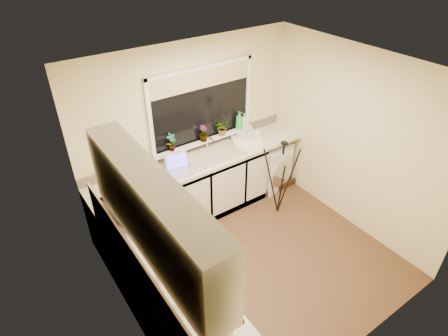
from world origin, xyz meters
TOP-DOWN VIEW (x-y plane):
  - floor at (0.00, 0.00)m, footprint 3.20×3.20m
  - ceiling at (0.00, 0.00)m, footprint 3.20×3.20m
  - wall_back at (0.00, 1.50)m, footprint 3.20×0.00m
  - wall_front at (0.00, -1.50)m, footprint 3.20×0.00m
  - wall_left at (-1.60, 0.00)m, footprint 0.00×3.00m
  - wall_right at (1.60, 0.00)m, footprint 0.00×3.00m
  - base_cabinet_back at (-0.33, 1.20)m, footprint 2.55×0.60m
  - base_cabinet_left at (-1.30, -0.30)m, footprint 0.54×2.40m
  - worktop_back at (0.00, 1.20)m, footprint 3.20×0.60m
  - worktop_left at (-1.30, -0.30)m, footprint 0.60×2.40m
  - upper_cabinet at (-1.44, -0.45)m, footprint 0.28×1.90m
  - splashback_left at (-1.59, -0.30)m, footprint 0.02×2.40m
  - splashback_back at (0.00, 1.49)m, footprint 3.20×0.02m
  - window_glass at (0.20, 1.49)m, footprint 1.50×0.02m
  - window_blind at (0.20, 1.46)m, footprint 1.50×0.02m
  - windowsill at (0.20, 1.43)m, footprint 1.60×0.14m
  - sink at (0.20, 1.20)m, footprint 0.82×0.46m
  - faucet at (0.20, 1.38)m, footprint 0.03×0.03m
  - washing_machine at (1.22, 1.16)m, footprint 0.62×0.60m
  - laptop at (-0.40, 1.14)m, footprint 0.35×0.35m
  - kettle at (-1.21, 0.35)m, footprint 0.16×0.16m
  - dish_rack at (0.79, 1.22)m, footprint 0.53×0.47m
  - tripod at (0.90, 0.56)m, footprint 0.66×0.66m
  - glass_jug at (-1.25, -1.15)m, footprint 0.11×0.11m
  - steel_jar at (-1.36, -0.30)m, footprint 0.08×0.08m
  - microwave at (-1.30, 0.65)m, footprint 0.48×0.57m
  - plant_a at (-0.33, 1.41)m, footprint 0.16×0.13m
  - plant_c at (0.16, 1.41)m, footprint 0.17×0.17m
  - plant_d at (0.48, 1.41)m, footprint 0.24×0.22m
  - soap_bottle_green at (0.79, 1.42)m, footprint 0.13×0.13m
  - soap_bottle_clear at (0.88, 1.41)m, footprint 0.11×0.11m
  - cup_back at (1.07, 1.30)m, footprint 0.14×0.14m
  - cup_left at (-1.33, -0.67)m, footprint 0.11×0.11m

SIDE VIEW (x-z plane):
  - floor at x=0.00m, z-range 0.00..0.00m
  - washing_machine at x=1.22m, z-range 0.00..0.75m
  - base_cabinet_back at x=-0.33m, z-range 0.00..0.86m
  - base_cabinet_left at x=-1.30m, z-range 0.00..0.86m
  - tripod at x=0.90m, z-range 0.00..1.19m
  - worktop_back at x=0.00m, z-range 0.86..0.90m
  - worktop_left at x=-1.30m, z-range 0.86..0.90m
  - sink at x=0.20m, z-range 0.90..0.93m
  - dish_rack at x=0.79m, z-range 0.90..0.97m
  - cup_left at x=-1.33m, z-range 0.90..0.99m
  - cup_back at x=1.07m, z-range 0.90..0.99m
  - steel_jar at x=-1.36m, z-range 0.90..1.00m
  - laptop at x=-0.40m, z-range 0.85..1.07m
  - splashback_back at x=0.00m, z-range 0.90..1.04m
  - glass_jug at x=-1.25m, z-range 0.90..1.06m
  - kettle at x=-1.21m, z-range 0.90..1.11m
  - faucet at x=0.20m, z-range 0.90..1.14m
  - microwave at x=-1.30m, z-range 0.90..1.17m
  - windowsill at x=0.20m, z-range 1.02..1.05m
  - splashback_left at x=-1.59m, z-range 0.90..1.35m
  - soap_bottle_clear at x=0.88m, z-range 1.05..1.26m
  - plant_d at x=0.48m, z-range 1.05..1.27m
  - plant_c at x=0.16m, z-range 1.05..1.28m
  - plant_a at x=-0.33m, z-range 1.05..1.32m
  - soap_bottle_green at x=0.79m, z-range 1.05..1.32m
  - wall_back at x=0.00m, z-range -0.38..2.83m
  - wall_front at x=0.00m, z-range -0.38..2.83m
  - wall_left at x=-1.60m, z-range -0.27..2.73m
  - wall_right at x=1.60m, z-range -0.27..2.73m
  - window_glass at x=0.20m, z-range 1.05..2.05m
  - upper_cabinet at x=-1.44m, z-range 1.45..2.15m
  - window_blind at x=0.20m, z-range 1.80..2.05m
  - ceiling at x=0.00m, z-range 2.45..2.45m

